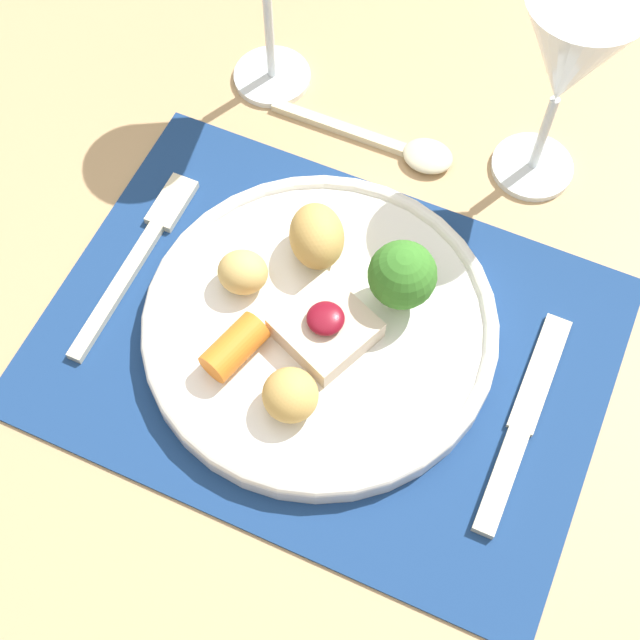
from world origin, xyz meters
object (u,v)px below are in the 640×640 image
object	(u,v)px
dinner_plate	(321,319)
knife	(518,435)
fork	(142,251)
wine_glass_near	(570,58)
spoon	(401,147)

from	to	relation	value
dinner_plate	knife	distance (m)	0.17
fork	knife	distance (m)	0.33
fork	wine_glass_near	xyz separation A→B (m)	(0.26, 0.21, 0.13)
fork	spoon	size ratio (longest dim) A/B	1.09
fork	knife	size ratio (longest dim) A/B	1.00
fork	knife	world-z (taller)	knife
dinner_plate	wine_glass_near	distance (m)	0.26
spoon	dinner_plate	bearing A→B (deg)	-86.08
knife	spoon	bearing A→B (deg)	132.25
fork	spoon	world-z (taller)	spoon
knife	spoon	world-z (taller)	spoon
knife	spoon	size ratio (longest dim) A/B	1.09
dinner_plate	wine_glass_near	world-z (taller)	wine_glass_near
fork	spoon	xyz separation A→B (m)	(0.15, 0.18, -0.00)
fork	wine_glass_near	distance (m)	0.36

